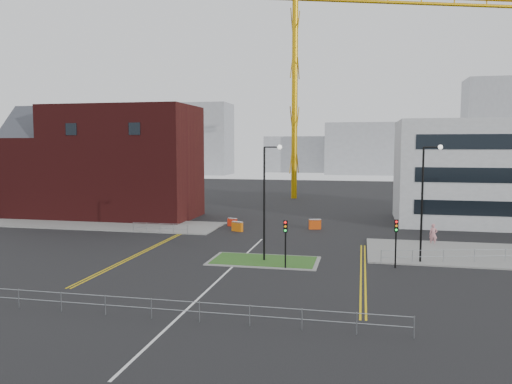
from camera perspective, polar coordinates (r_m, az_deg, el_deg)
ground at (r=32.72m, az=-5.33°, el=-10.89°), size 200.00×200.00×0.00m
pavement_left at (r=60.41m, az=-17.32°, el=-3.52°), size 28.00×8.00×0.12m
island_kerb at (r=39.74m, az=0.94°, el=-7.88°), size 8.60×4.60×0.08m
grass_island at (r=39.74m, az=0.94°, el=-7.85°), size 8.00×4.00×0.12m
brick_building at (r=66.45m, az=-17.19°, el=3.16°), size 24.20×10.07×14.24m
office_block at (r=64.18m, az=27.01°, el=1.99°), size 25.00×12.20×12.00m
tower_crane at (r=88.77m, az=8.29°, el=16.67°), size 50.42×18.25×38.56m
streetlamp_island at (r=38.82m, az=1.26°, el=-0.15°), size 1.46×0.36×9.18m
streetlamp_right_near at (r=40.41m, az=18.78°, el=-0.22°), size 1.46×0.36×9.18m
traffic_light_island at (r=36.94m, az=3.39°, el=-4.90°), size 0.28×0.33×3.65m
traffic_light_right at (r=38.59m, az=15.71°, el=-4.65°), size 0.28×0.33×3.65m
railing_front at (r=27.08m, az=-9.23°, el=-12.70°), size 24.05×0.05×1.10m
railing_left at (r=52.81m, az=-10.92°, el=-3.87°), size 6.05×0.05×1.10m
railing_right at (r=43.72m, az=26.61°, el=-6.24°), size 19.05×5.05×1.10m
centre_line at (r=34.56m, az=-4.32°, el=-9.99°), size 0.15×30.00×0.01m
yellow_left_a at (r=44.95m, az=-12.54°, el=-6.49°), size 0.12×24.00×0.01m
yellow_left_b at (r=44.83m, az=-12.19°, el=-6.51°), size 0.12×24.00×0.01m
yellow_right_a at (r=37.11m, az=11.90°, el=-9.01°), size 0.12×20.00×0.01m
yellow_right_b at (r=37.11m, az=12.37°, el=-9.02°), size 0.12×20.00×0.01m
skyline_a at (r=157.91m, az=-6.23°, el=6.04°), size 18.00×12.00×22.00m
skyline_b at (r=159.96m, az=12.30°, el=4.86°), size 24.00×12.00×16.00m
skyline_c at (r=159.06m, az=25.14°, el=6.64°), size 14.00×12.00×28.00m
skyline_d at (r=170.88m, az=6.21°, el=4.31°), size 30.00×12.00×12.00m
pedestrian at (r=48.75m, az=19.61°, el=-4.58°), size 0.74×0.51×1.97m
barrier_left at (r=56.48m, az=-2.72°, el=-3.43°), size 1.16×0.73×0.92m
barrier_mid at (r=53.18m, az=-2.15°, el=-3.90°), size 1.31×0.90×1.06m
barrier_right at (r=54.86m, az=6.75°, el=-3.63°), size 1.37×0.77×1.10m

